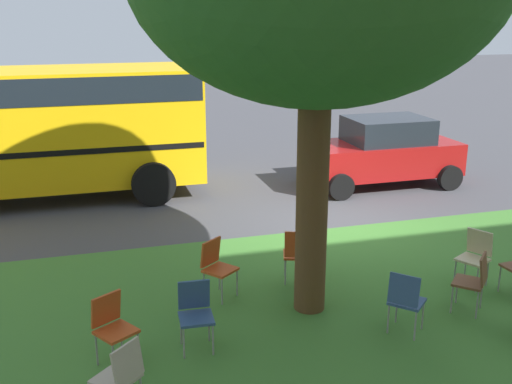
{
  "coord_description": "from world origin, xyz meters",
  "views": [
    {
      "loc": [
        4.66,
        10.5,
        4.11
      ],
      "look_at": [
        1.85,
        0.83,
        1.07
      ],
      "focal_mm": 42.45,
      "sensor_mm": 36.0,
      "label": 1
    }
  ],
  "objects_px": {
    "chair_5": "(406,298)",
    "chair_9": "(121,374)",
    "chair_4": "(475,254)",
    "chair_3": "(195,310)",
    "chair_0": "(112,324)",
    "chair_2": "(297,252)",
    "chair_1": "(216,264)",
    "chair_8": "(474,278)",
    "parked_car": "(382,151)"
  },
  "relations": [
    {
      "from": "chair_5",
      "to": "chair_9",
      "type": "xyz_separation_m",
      "value": [
        3.69,
        0.7,
        0.0
      ]
    },
    {
      "from": "chair_4",
      "to": "chair_3",
      "type": "bearing_deg",
      "value": 7.53
    },
    {
      "from": "chair_0",
      "to": "chair_2",
      "type": "distance_m",
      "value": 3.26
    },
    {
      "from": "chair_4",
      "to": "chair_9",
      "type": "bearing_deg",
      "value": 17.67
    },
    {
      "from": "chair_1",
      "to": "chair_8",
      "type": "height_order",
      "value": "same"
    },
    {
      "from": "chair_0",
      "to": "chair_8",
      "type": "xyz_separation_m",
      "value": [
        -4.94,
        0.1,
        0.0
      ]
    },
    {
      "from": "chair_8",
      "to": "chair_9",
      "type": "height_order",
      "value": "same"
    },
    {
      "from": "chair_4",
      "to": "parked_car",
      "type": "xyz_separation_m",
      "value": [
        -1.26,
        -5.5,
        0.32
      ]
    },
    {
      "from": "chair_3",
      "to": "parked_car",
      "type": "bearing_deg",
      "value": -133.27
    },
    {
      "from": "chair_3",
      "to": "chair_5",
      "type": "distance_m",
      "value": 2.73
    },
    {
      "from": "chair_2",
      "to": "chair_9",
      "type": "distance_m",
      "value": 3.86
    },
    {
      "from": "chair_0",
      "to": "chair_5",
      "type": "relative_size",
      "value": 1.0
    },
    {
      "from": "chair_1",
      "to": "chair_4",
      "type": "relative_size",
      "value": 1.0
    },
    {
      "from": "chair_0",
      "to": "chair_2",
      "type": "height_order",
      "value": "same"
    },
    {
      "from": "chair_1",
      "to": "chair_8",
      "type": "xyz_separation_m",
      "value": [
        -3.35,
        1.5,
        0.0
      ]
    },
    {
      "from": "chair_9",
      "to": "parked_car",
      "type": "distance_m",
      "value": 9.9
    },
    {
      "from": "chair_9",
      "to": "parked_car",
      "type": "xyz_separation_m",
      "value": [
        -6.74,
        -7.25,
        0.32
      ]
    },
    {
      "from": "chair_5",
      "to": "chair_9",
      "type": "bearing_deg",
      "value": 10.83
    },
    {
      "from": "chair_8",
      "to": "chair_9",
      "type": "xyz_separation_m",
      "value": [
        4.92,
        0.98,
        0.0
      ]
    },
    {
      "from": "chair_8",
      "to": "chair_0",
      "type": "bearing_deg",
      "value": -1.22
    },
    {
      "from": "chair_1",
      "to": "chair_9",
      "type": "height_order",
      "value": "same"
    },
    {
      "from": "chair_8",
      "to": "chair_4",
      "type": "bearing_deg",
      "value": -126.18
    },
    {
      "from": "chair_1",
      "to": "chair_3",
      "type": "xyz_separation_m",
      "value": [
        0.57,
        1.32,
        0.0
      ]
    },
    {
      "from": "chair_1",
      "to": "chair_2",
      "type": "height_order",
      "value": "same"
    },
    {
      "from": "chair_2",
      "to": "chair_3",
      "type": "height_order",
      "value": "same"
    },
    {
      "from": "chair_5",
      "to": "chair_8",
      "type": "height_order",
      "value": "same"
    },
    {
      "from": "chair_4",
      "to": "chair_9",
      "type": "height_order",
      "value": "same"
    },
    {
      "from": "chair_1",
      "to": "chair_2",
      "type": "bearing_deg",
      "value": -175.32
    },
    {
      "from": "chair_2",
      "to": "chair_8",
      "type": "xyz_separation_m",
      "value": [
        -2.05,
        1.6,
        0.0
      ]
    },
    {
      "from": "chair_5",
      "to": "parked_car",
      "type": "height_order",
      "value": "parked_car"
    },
    {
      "from": "chair_8",
      "to": "chair_1",
      "type": "bearing_deg",
      "value": -24.08
    },
    {
      "from": "chair_2",
      "to": "chair_9",
      "type": "xyz_separation_m",
      "value": [
        2.87,
        2.58,
        0.0
      ]
    },
    {
      "from": "chair_8",
      "to": "parked_car",
      "type": "relative_size",
      "value": 0.24
    },
    {
      "from": "chair_0",
      "to": "chair_9",
      "type": "xyz_separation_m",
      "value": [
        -0.02,
        1.08,
        0.0
      ]
    },
    {
      "from": "chair_4",
      "to": "chair_9",
      "type": "distance_m",
      "value": 5.75
    },
    {
      "from": "chair_0",
      "to": "chair_3",
      "type": "distance_m",
      "value": 1.02
    },
    {
      "from": "chair_8",
      "to": "parked_car",
      "type": "xyz_separation_m",
      "value": [
        -1.82,
        -6.27,
        0.32
      ]
    },
    {
      "from": "chair_8",
      "to": "chair_9",
      "type": "bearing_deg",
      "value": 11.25
    },
    {
      "from": "chair_8",
      "to": "chair_2",
      "type": "bearing_deg",
      "value": -38.09
    },
    {
      "from": "chair_2",
      "to": "chair_4",
      "type": "height_order",
      "value": "same"
    },
    {
      "from": "chair_0",
      "to": "chair_9",
      "type": "distance_m",
      "value": 1.08
    },
    {
      "from": "chair_0",
      "to": "chair_1",
      "type": "relative_size",
      "value": 1.0
    },
    {
      "from": "chair_4",
      "to": "chair_5",
      "type": "relative_size",
      "value": 1.0
    },
    {
      "from": "chair_4",
      "to": "parked_car",
      "type": "relative_size",
      "value": 0.24
    },
    {
      "from": "chair_0",
      "to": "chair_1",
      "type": "bearing_deg",
      "value": -138.69
    },
    {
      "from": "chair_3",
      "to": "chair_4",
      "type": "relative_size",
      "value": 1.0
    },
    {
      "from": "chair_9",
      "to": "chair_5",
      "type": "bearing_deg",
      "value": -169.17
    },
    {
      "from": "chair_2",
      "to": "chair_1",
      "type": "bearing_deg",
      "value": 4.68
    },
    {
      "from": "chair_4",
      "to": "parked_car",
      "type": "height_order",
      "value": "parked_car"
    },
    {
      "from": "chair_3",
      "to": "chair_9",
      "type": "xyz_separation_m",
      "value": [
        1.0,
        1.15,
        0.0
      ]
    }
  ]
}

